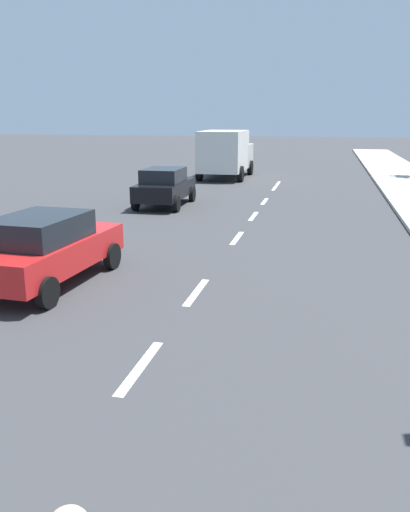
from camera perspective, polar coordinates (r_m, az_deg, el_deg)
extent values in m
plane|color=#38383A|center=(18.93, 4.84, 3.75)|extent=(160.00, 160.00, 0.00)
cube|color=white|center=(8.13, -7.01, -11.78)|extent=(0.16, 1.80, 0.01)
cube|color=white|center=(11.28, -0.93, -3.91)|extent=(0.16, 1.80, 0.01)
cube|color=white|center=(16.27, 3.47, 1.95)|extent=(0.16, 1.80, 0.01)
cube|color=white|center=(19.91, 5.25, 4.30)|extent=(0.16, 1.80, 0.01)
cube|color=white|center=(23.46, 6.44, 5.88)|extent=(0.16, 1.80, 0.01)
cube|color=white|center=(27.87, 7.50, 7.27)|extent=(0.16, 1.80, 0.01)
cube|color=white|center=(29.88, 7.88, 7.76)|extent=(0.16, 1.80, 0.01)
cube|color=red|center=(12.23, -16.71, 0.29)|extent=(2.00, 4.32, 0.64)
cube|color=black|center=(11.93, -17.46, 2.84)|extent=(1.68, 2.28, 0.56)
cylinder|color=black|center=(13.96, -16.55, 0.50)|extent=(0.22, 0.65, 0.64)
cylinder|color=black|center=(13.10, -9.97, -0.01)|extent=(0.22, 0.65, 0.64)
cylinder|color=black|center=(10.71, -16.63, -3.81)|extent=(0.22, 0.65, 0.64)
cube|color=black|center=(22.14, -4.32, 7.19)|extent=(1.76, 4.03, 0.64)
cube|color=black|center=(21.87, -4.49, 8.68)|extent=(1.52, 2.11, 0.56)
cylinder|color=black|center=(23.71, -5.36, 6.78)|extent=(0.19, 0.64, 0.64)
cylinder|color=black|center=(23.28, -1.38, 6.69)|extent=(0.19, 0.64, 0.64)
cylinder|color=black|center=(21.16, -7.51, 5.74)|extent=(0.19, 0.64, 0.64)
cylinder|color=black|center=(20.67, -3.08, 5.63)|extent=(0.19, 0.64, 0.64)
cube|color=beige|center=(34.42, 2.95, 10.81)|extent=(2.40, 2.34, 1.40)
cube|color=silver|center=(31.45, 2.00, 11.25)|extent=(2.40, 4.16, 2.30)
cylinder|color=black|center=(34.58, 0.91, 9.59)|extent=(0.28, 0.90, 0.90)
cylinder|color=black|center=(34.17, 4.90, 9.48)|extent=(0.28, 0.90, 0.90)
cylinder|color=black|center=(30.79, -0.61, 8.94)|extent=(0.28, 0.90, 0.90)
cylinder|color=black|center=(30.33, 3.85, 8.82)|extent=(0.28, 0.90, 0.90)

